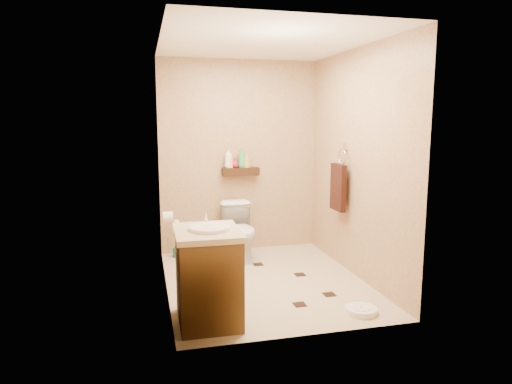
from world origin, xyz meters
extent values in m
plane|color=beige|center=(0.00, 0.00, 0.00)|extent=(2.50, 2.50, 0.00)
cube|color=tan|center=(0.00, 1.25, 1.20)|extent=(2.00, 0.04, 2.40)
cube|color=tan|center=(0.00, -1.25, 1.20)|extent=(2.00, 0.04, 2.40)
cube|color=tan|center=(-1.00, 0.00, 1.20)|extent=(0.04, 2.50, 2.40)
cube|color=tan|center=(1.00, 0.00, 1.20)|extent=(0.04, 2.50, 2.40)
cube|color=white|center=(0.00, 0.00, 2.40)|extent=(2.00, 2.50, 0.02)
cube|color=#32190D|center=(0.00, 1.17, 1.02)|extent=(0.46, 0.14, 0.10)
cube|color=black|center=(-0.42, -0.15, 0.00)|extent=(0.11, 0.11, 0.01)
cube|color=black|center=(0.42, 0.09, 0.00)|extent=(0.11, 0.11, 0.01)
cube|color=black|center=(0.15, -0.67, 0.00)|extent=(0.11, 0.11, 0.01)
cube|color=black|center=(-0.59, 0.53, 0.00)|extent=(0.11, 0.11, 0.01)
cube|color=black|center=(0.51, -0.51, 0.00)|extent=(0.11, 0.11, 0.01)
cube|color=black|center=(0.07, 0.54, 0.00)|extent=(0.11, 0.11, 0.01)
imported|color=white|center=(-0.08, 0.83, 0.34)|extent=(0.39, 0.67, 0.67)
cube|color=brown|center=(-0.70, -0.81, 0.37)|extent=(0.50, 0.61, 0.74)
cube|color=beige|center=(-0.70, -0.81, 0.76)|extent=(0.54, 0.65, 0.05)
cylinder|color=white|center=(-0.68, -0.81, 0.79)|extent=(0.34, 0.34, 0.05)
cylinder|color=silver|center=(-0.68, -0.60, 0.85)|extent=(0.03, 0.03, 0.11)
cylinder|color=white|center=(0.61, -0.97, 0.03)|extent=(0.31, 0.31, 0.05)
cylinder|color=white|center=(0.61, -0.97, 0.05)|extent=(0.16, 0.16, 0.01)
cylinder|color=#175E53|center=(-0.82, 1.07, 0.06)|extent=(0.11, 0.11, 0.12)
cylinder|color=white|center=(-0.82, 1.07, 0.27)|extent=(0.02, 0.02, 0.33)
sphere|color=white|center=(-0.82, 1.07, 0.43)|extent=(0.08, 0.08, 0.08)
cube|color=silver|center=(0.98, 0.25, 1.38)|extent=(0.03, 0.06, 0.08)
torus|color=silver|center=(0.95, 0.25, 1.26)|extent=(0.02, 0.19, 0.19)
cube|color=black|center=(0.91, 0.25, 0.92)|extent=(0.06, 0.30, 0.52)
cylinder|color=white|center=(-0.94, 0.65, 0.60)|extent=(0.11, 0.11, 0.11)
cylinder|color=silver|center=(-0.98, 0.65, 0.66)|extent=(0.04, 0.02, 0.02)
imported|color=white|center=(-0.16, 1.17, 1.19)|extent=(0.12, 0.12, 0.25)
imported|color=#FFAF35|center=(-0.14, 1.17, 1.16)|extent=(0.09, 0.09, 0.17)
imported|color=#B81538|center=(-0.08, 1.17, 1.13)|extent=(0.14, 0.14, 0.13)
imported|color=#39AC5A|center=(0.02, 1.17, 1.19)|extent=(0.13, 0.13, 0.25)
imported|color=gold|center=(0.08, 1.17, 1.16)|extent=(0.11, 0.11, 0.18)
camera|label=1|loc=(-1.18, -4.39, 1.66)|focal=32.00mm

